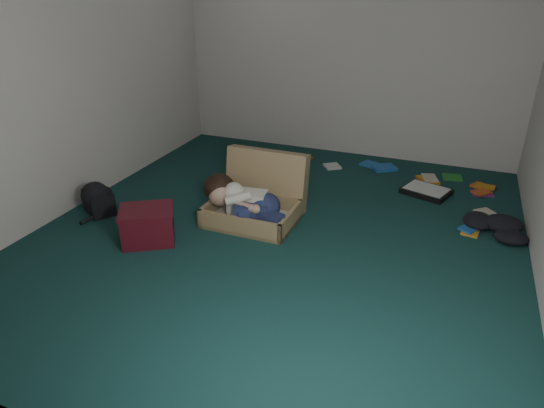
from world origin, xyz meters
The scene contains 11 objects.
floor centered at (0.00, 0.00, 0.00)m, with size 4.50×4.50×0.00m, color #133634.
wall_back centered at (0.00, 2.25, 1.30)m, with size 4.50×4.50×0.00m, color silver.
wall_front centered at (0.00, -2.25, 1.30)m, with size 4.50×4.50×0.00m, color silver.
wall_left centered at (-2.00, 0.00, 1.30)m, with size 4.50×4.50×0.00m, color silver.
suitcase centered at (-0.30, 0.26, 0.17)m, with size 0.79×0.77×0.57m.
person centered at (-0.35, 0.06, 0.22)m, with size 0.85×0.41×0.36m.
maroon_bin centered at (-0.96, -0.52, 0.15)m, with size 0.55×0.52×0.30m.
backpack centered at (-1.70, -0.23, 0.12)m, with size 0.39×0.31×0.23m, color black, non-canonical shape.
clothing_pile centered at (1.70, 0.67, 0.08)m, with size 0.48×0.39×0.15m, color black, non-canonical shape.
paper_tray centered at (1.11, 1.33, 0.03)m, with size 0.52×0.46×0.06m.
book_scatter centered at (0.65, 1.58, 0.01)m, with size 3.00×1.50×0.02m.
Camera 1 is at (1.29, -3.43, 2.05)m, focal length 32.00 mm.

